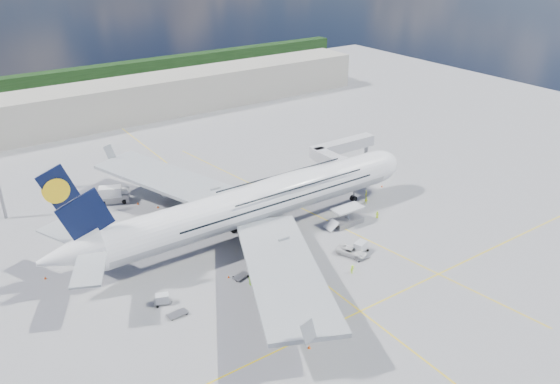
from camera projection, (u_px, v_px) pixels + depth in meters
ground at (287, 255)px, 100.68m from camera, size 300.00×300.00×0.00m
taxi_line_main at (287, 255)px, 100.68m from camera, size 0.25×220.00×0.01m
taxi_line_cross at (360, 311)px, 85.81m from camera, size 120.00×0.25×0.01m
taxi_line_diag at (314, 214)px, 115.27m from camera, size 14.16×99.06×0.01m
airliner at (259, 202)px, 105.29m from camera, size 77.26×79.15×23.71m
jet_bridge at (339, 153)px, 128.53m from camera, size 18.80×12.10×8.50m
cargo_loader at (347, 219)px, 110.89m from camera, size 8.53×3.20×3.67m
terminal at (111, 103)px, 168.72m from camera, size 180.00×16.00×12.00m
tree_line at (170, 67)px, 223.49m from camera, size 160.00×6.00×8.00m
dolly_row_a at (162, 299)px, 87.12m from camera, size 3.15×2.43×1.77m
dolly_row_b at (266, 283)px, 92.11m from camera, size 3.35×2.43×0.44m
dolly_row_c at (241, 276)px, 93.97m from camera, size 3.21×2.34×0.42m
dolly_back at (178, 314)px, 84.71m from camera, size 3.09×1.71×0.45m
dolly_nose_far at (360, 247)px, 101.17m from camera, size 3.72×2.72×2.12m
dolly_nose_near at (361, 258)px, 99.36m from camera, size 2.96×1.79×0.41m
baggage_tug at (264, 269)px, 95.24m from camera, size 2.79×1.53×1.67m
catering_truck_inner at (204, 191)px, 121.20m from camera, size 7.07×2.95×4.17m
catering_truck_outer at (114, 195)px, 119.46m from camera, size 7.11×4.63×3.93m
service_van at (352, 251)px, 100.37m from camera, size 4.73×6.12×1.55m
crew_nose at (366, 193)px, 122.55m from camera, size 0.71×0.65×1.64m
crew_loader at (366, 201)px, 119.11m from camera, size 1.05×1.01×1.71m
crew_wing at (250, 280)px, 91.71m from camera, size 0.58×1.21×2.01m
crew_van at (377, 215)px, 113.50m from camera, size 0.88×0.83×1.51m
crew_tug at (352, 269)px, 94.97m from camera, size 1.11×0.72×1.63m
cone_nose at (382, 186)px, 127.42m from camera, size 0.42×0.42×0.53m
cone_wing_left_inner at (158, 207)px, 117.77m from camera, size 0.48×0.48×0.61m
cone_wing_left_outer at (138, 203)px, 119.28m from camera, size 0.45×0.45×0.57m
cone_wing_right_inner at (229, 277)px, 94.01m from camera, size 0.37×0.37×0.48m
cone_wing_right_outer at (309, 347)px, 78.08m from camera, size 0.45×0.45×0.58m
cone_tail at (45, 278)px, 93.67m from camera, size 0.43×0.43×0.55m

